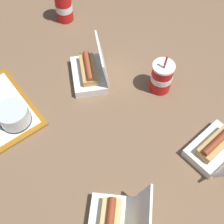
{
  "coord_description": "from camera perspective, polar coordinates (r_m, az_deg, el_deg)",
  "views": [
    {
      "loc": [
        0.47,
        -0.48,
        1.09
      ],
      "look_at": [
        0.05,
        0.04,
        0.05
      ],
      "focal_mm": 50.0,
      "sensor_mm": 36.0,
      "label": 1
    }
  ],
  "objects": [
    {
      "name": "ground_plane",
      "position": [
        1.28,
        -2.92,
        -1.41
      ],
      "size": [
        3.2,
        3.2,
        0.0
      ],
      "primitive_type": "plane",
      "color": "brown"
    },
    {
      "name": "cake_container",
      "position": [
        1.29,
        -17.5,
        -0.65
      ],
      "size": [
        0.13,
        0.13,
        0.08
      ],
      "color": "black",
      "rests_on": "food_tray"
    },
    {
      "name": "plastic_fork",
      "position": [
        1.38,
        -18.25,
        1.95
      ],
      "size": [
        0.1,
        0.06,
        0.0
      ],
      "primitive_type": "cube",
      "rotation": [
        0.0,
        0.0,
        -0.49
      ],
      "color": "white",
      "rests_on": "food_tray"
    },
    {
      "name": "clamshell_hotdog_right",
      "position": [
        1.07,
        0.37,
        -19.88
      ],
      "size": [
        0.27,
        0.27,
        0.18
      ],
      "color": "white",
      "rests_on": "ground_plane"
    },
    {
      "name": "clamshell_hotdog_front",
      "position": [
        1.38,
        -3.98,
        7.36
      ],
      "size": [
        0.25,
        0.25,
        0.18
      ],
      "color": "white",
      "rests_on": "ground_plane"
    },
    {
      "name": "clamshell_hotdog_left",
      "position": [
        1.23,
        18.69,
        -6.3
      ],
      "size": [
        0.23,
        0.23,
        0.17
      ],
      "color": "white",
      "rests_on": "ground_plane"
    },
    {
      "name": "soda_cup_corner",
      "position": [
        1.33,
        9.07,
        6.34
      ],
      "size": [
        0.09,
        0.09,
        0.21
      ],
      "color": "red",
      "rests_on": "ground_plane"
    },
    {
      "name": "soda_cup_front",
      "position": [
        1.64,
        -8.83,
        18.66
      ],
      "size": [
        0.09,
        0.09,
        0.23
      ],
      "color": "red",
      "rests_on": "ground_plane"
    }
  ]
}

